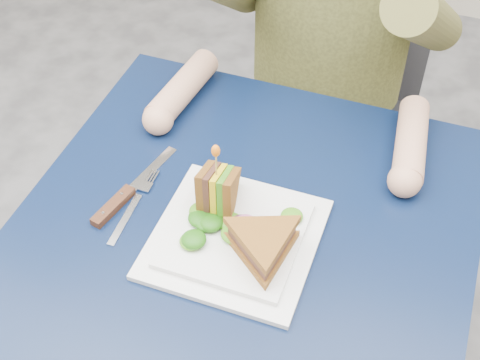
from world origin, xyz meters
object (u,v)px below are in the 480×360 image
at_px(table, 244,254).
at_px(knife, 121,199).
at_px(sandwich_upright, 217,192).
at_px(fork, 132,207).
at_px(chair, 332,85).
at_px(sandwich_flat, 263,244).
at_px(plate, 235,237).

xyz_separation_m(table, knife, (-0.22, -0.02, 0.09)).
height_order(sandwich_upright, knife, sandwich_upright).
relative_size(sandwich_upright, fork, 0.74).
bearing_deg(chair, sandwich_flat, -85.81).
relative_size(table, sandwich_flat, 3.81).
bearing_deg(sandwich_upright, fork, -164.36).
relative_size(sandwich_flat, knife, 0.89).
height_order(plate, sandwich_upright, sandwich_upright).
relative_size(chair, knife, 4.22).
bearing_deg(sandwich_flat, knife, 171.86).
xyz_separation_m(table, fork, (-0.19, -0.03, 0.08)).
height_order(plate, knife, plate).
bearing_deg(sandwich_upright, table, -8.64).
xyz_separation_m(chair, plate, (-0.00, -0.69, 0.20)).
bearing_deg(plate, chair, 89.78).
distance_m(sandwich_flat, fork, 0.25).
relative_size(plate, sandwich_upright, 1.96).
relative_size(chair, sandwich_flat, 4.72).
distance_m(plate, knife, 0.21).
bearing_deg(knife, chair, 72.25).
height_order(table, plate, plate).
bearing_deg(table, sandwich_flat, -49.95).
xyz_separation_m(table, chair, (0.00, 0.65, -0.11)).
distance_m(plate, sandwich_upright, 0.08).
xyz_separation_m(chair, knife, (-0.22, -0.68, 0.20)).
bearing_deg(fork, sandwich_upright, 15.64).
height_order(table, fork, fork).
height_order(table, chair, chair).
bearing_deg(knife, sandwich_flat, -8.14).
xyz_separation_m(fork, knife, (-0.03, 0.01, 0.00)).
bearing_deg(chair, sandwich_upright, -94.46).
xyz_separation_m(chair, fork, (-0.19, -0.68, 0.19)).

